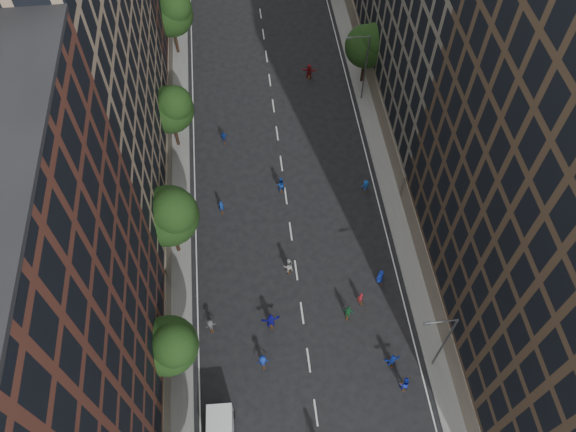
% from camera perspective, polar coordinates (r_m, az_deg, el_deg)
% --- Properties ---
extents(ground, '(240.00, 240.00, 0.00)m').
position_cam_1_polar(ground, '(64.46, -1.06, 8.07)').
color(ground, black).
rests_on(ground, ground).
extents(sidewalk_left, '(4.00, 105.00, 0.15)m').
position_cam_1_polar(sidewalk_left, '(70.11, -11.72, 11.60)').
color(sidewalk_left, slate).
rests_on(sidewalk_left, ground).
extents(sidewalk_right, '(4.00, 105.00, 0.15)m').
position_cam_1_polar(sidewalk_right, '(71.38, 8.19, 13.21)').
color(sidewalk_right, slate).
rests_on(sidewalk_right, ground).
extents(bldg_left_a, '(14.00, 22.00, 30.00)m').
position_cam_1_polar(bldg_left_a, '(38.54, -26.43, -11.61)').
color(bldg_left_a, '#50281E').
rests_on(bldg_left_a, ground).
extents(bldg_left_b, '(14.00, 26.00, 34.00)m').
position_cam_1_polar(bldg_left_b, '(51.44, -23.06, 14.58)').
color(bldg_left_b, '#91785F').
rests_on(bldg_left_b, ground).
extents(tree_left_1, '(4.80, 4.80, 8.21)m').
position_cam_1_polar(tree_left_1, '(45.77, -11.89, -12.74)').
color(tree_left_1, black).
rests_on(tree_left_1, ground).
extents(tree_left_2, '(5.60, 5.60, 9.45)m').
position_cam_1_polar(tree_left_2, '(50.94, -11.92, 0.15)').
color(tree_left_2, black).
rests_on(tree_left_2, ground).
extents(tree_left_3, '(5.00, 5.00, 8.58)m').
position_cam_1_polar(tree_left_3, '(60.55, -11.75, 10.70)').
color(tree_left_3, black).
rests_on(tree_left_3, ground).
extents(tree_left_4, '(5.40, 5.40, 9.08)m').
position_cam_1_polar(tree_left_4, '(72.76, -11.70, 19.62)').
color(tree_left_4, black).
rests_on(tree_left_4, ground).
extents(tree_right_a, '(5.00, 5.00, 8.39)m').
position_cam_1_polar(tree_right_a, '(67.97, 8.17, 16.87)').
color(tree_right_a, black).
rests_on(tree_right_a, ground).
extents(streetlamp_near, '(2.64, 0.22, 9.06)m').
position_cam_1_polar(streetlamp_near, '(47.03, 15.47, -12.10)').
color(streetlamp_near, '#595B60').
rests_on(streetlamp_near, ground).
extents(streetlamp_far, '(2.64, 0.22, 9.06)m').
position_cam_1_polar(streetlamp_far, '(65.90, 7.72, 14.99)').
color(streetlamp_far, '#595B60').
rests_on(streetlamp_far, ground).
extents(skater_2, '(0.95, 0.76, 1.88)m').
position_cam_1_polar(skater_2, '(49.62, 11.72, -16.32)').
color(skater_2, '#1628B8').
rests_on(skater_2, ground).
extents(skater_3, '(1.13, 0.73, 1.64)m').
position_cam_1_polar(skater_3, '(49.47, -2.57, -14.55)').
color(skater_3, '#132E9D').
rests_on(skater_3, ground).
extents(skater_4, '(0.92, 0.42, 1.54)m').
position_cam_1_polar(skater_4, '(48.39, -7.58, -19.77)').
color(skater_4, navy).
rests_on(skater_4, ground).
extents(skater_5, '(1.57, 0.65, 1.65)m').
position_cam_1_polar(skater_5, '(50.25, 10.54, -14.23)').
color(skater_5, '#1535AF').
rests_on(skater_5, ground).
extents(skater_7, '(0.64, 0.54, 1.51)m').
position_cam_1_polar(skater_7, '(52.31, 7.38, -8.26)').
color(skater_7, maroon).
rests_on(skater_7, ground).
extents(skater_8, '(1.09, 0.93, 1.95)m').
position_cam_1_polar(skater_8, '(53.24, 0.03, -5.08)').
color(skater_8, '#B1B1AC').
rests_on(skater_8, ground).
extents(skater_9, '(1.11, 0.81, 1.54)m').
position_cam_1_polar(skater_9, '(51.19, -7.86, -10.95)').
color(skater_9, '#47484C').
rests_on(skater_9, ground).
extents(skater_10, '(1.16, 0.80, 1.83)m').
position_cam_1_polar(skater_10, '(51.38, 6.15, -9.69)').
color(skater_10, '#206D3A').
rests_on(skater_10, ground).
extents(skater_11, '(1.75, 0.73, 1.83)m').
position_cam_1_polar(skater_11, '(50.77, -1.75, -10.59)').
color(skater_11, '#14139F').
rests_on(skater_11, ground).
extents(skater_12, '(1.02, 0.86, 1.78)m').
position_cam_1_polar(skater_12, '(53.46, 9.37, -6.10)').
color(skater_12, '#162EB3').
rests_on(skater_12, ground).
extents(skater_13, '(0.61, 0.42, 1.63)m').
position_cam_1_polar(skater_13, '(57.57, -6.79, 0.94)').
color(skater_13, navy).
rests_on(skater_13, ground).
extents(skater_14, '(1.02, 0.85, 1.89)m').
position_cam_1_polar(skater_14, '(58.75, -0.78, 3.23)').
color(skater_14, '#133B9C').
rests_on(skater_14, ground).
extents(skater_15, '(1.04, 0.69, 1.50)m').
position_cam_1_polar(skater_15, '(59.42, 7.87, 3.04)').
color(skater_15, '#1445A3').
rests_on(skater_15, ground).
extents(skater_16, '(0.93, 0.45, 1.53)m').
position_cam_1_polar(skater_16, '(63.73, -6.53, 7.95)').
color(skater_16, navy).
rests_on(skater_16, ground).
extents(skater_17, '(1.86, 0.96, 1.91)m').
position_cam_1_polar(skater_17, '(70.96, 2.16, 14.44)').
color(skater_17, maroon).
rests_on(skater_17, ground).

